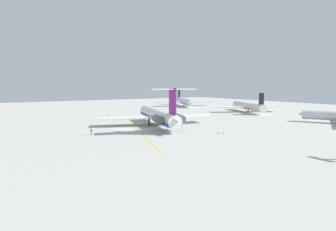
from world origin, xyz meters
TOP-DOWN VIEW (x-y plane):
  - ground at (0.00, 0.00)m, footprint 307.29×307.29m
  - main_jetliner at (-1.22, 11.91)m, footprint 40.00×35.82m
  - airliner_far_left at (-60.03, 64.70)m, footprint 32.57×32.77m
  - airliner_mid_left at (-16.12, 69.97)m, footprint 29.76×30.03m
  - ground_crew_near_nose at (3.85, -10.76)m, footprint 0.40×0.30m
  - ground_crew_near_tail at (-26.52, 4.22)m, footprint 0.45×0.28m
  - safety_cone_nose at (19.98, 19.27)m, footprint 0.40×0.40m
  - safety_cone_wingtip at (20.25, 17.26)m, footprint 0.40×0.40m
  - taxiway_centreline at (-2.32, 4.27)m, footprint 67.17×20.63m

SIDE VIEW (x-z plane):
  - ground at x=0.00m, z-range 0.00..0.00m
  - taxiway_centreline at x=-2.32m, z-range 0.00..0.01m
  - safety_cone_nose at x=19.98m, z-range 0.00..0.55m
  - safety_cone_wingtip at x=20.25m, z-range 0.00..0.55m
  - ground_crew_near_tail at x=-26.52m, z-range 0.24..2.02m
  - ground_crew_near_nose at x=3.85m, z-range 0.24..2.08m
  - airliner_mid_left at x=-16.12m, z-range -1.92..7.44m
  - airliner_far_left at x=-60.03m, z-range -2.07..8.02m
  - main_jetliner at x=-1.22m, z-range -2.69..9.15m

